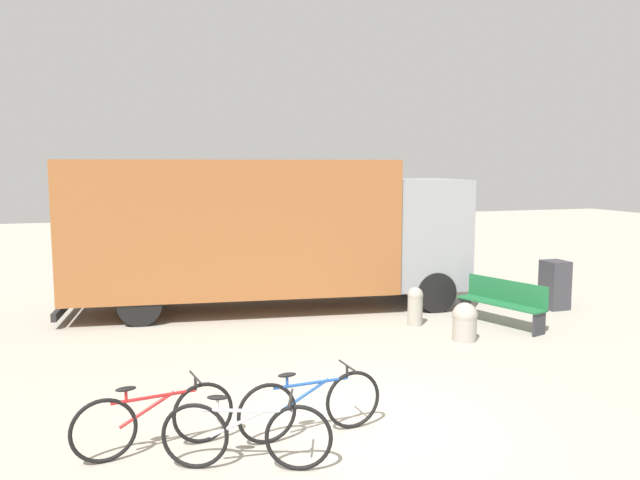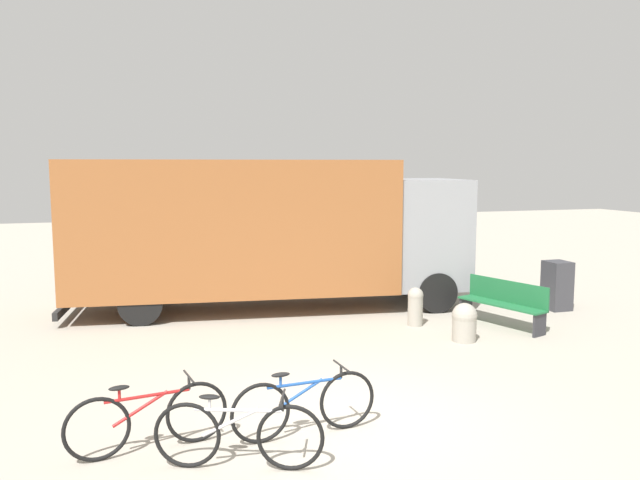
{
  "view_description": "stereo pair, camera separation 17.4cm",
  "coord_description": "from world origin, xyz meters",
  "px_view_note": "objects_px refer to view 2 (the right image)",
  "views": [
    {
      "loc": [
        -2.66,
        -6.78,
        3.12
      ],
      "look_at": [
        1.01,
        4.54,
        1.69
      ],
      "focal_mm": 35.0,
      "sensor_mm": 36.0,
      "label": 1
    },
    {
      "loc": [
        -2.5,
        -6.83,
        3.12
      ],
      "look_at": [
        1.01,
        4.54,
        1.69
      ],
      "focal_mm": 35.0,
      "sensor_mm": 36.0,
      "label": 2
    }
  ],
  "objects_px": {
    "park_bench": "(504,301)",
    "bollard_far_bench": "(415,305)",
    "bicycle_near": "(148,419)",
    "bollard_near_bench": "(464,322)",
    "bicycle_middle": "(238,434)",
    "bicycle_far": "(305,404)",
    "delivery_truck": "(266,228)",
    "utility_box": "(557,285)"
  },
  "relations": [
    {
      "from": "park_bench",
      "to": "bollard_far_bench",
      "type": "bearing_deg",
      "value": 53.19
    },
    {
      "from": "park_bench",
      "to": "bollard_far_bench",
      "type": "height_order",
      "value": "park_bench"
    },
    {
      "from": "bollard_far_bench",
      "to": "utility_box",
      "type": "bearing_deg",
      "value": 5.56
    },
    {
      "from": "bicycle_far",
      "to": "utility_box",
      "type": "relative_size",
      "value": 1.67
    },
    {
      "from": "bollard_near_bench",
      "to": "utility_box",
      "type": "bearing_deg",
      "value": 26.61
    },
    {
      "from": "delivery_truck",
      "to": "park_bench",
      "type": "relative_size",
      "value": 4.65
    },
    {
      "from": "utility_box",
      "to": "delivery_truck",
      "type": "bearing_deg",
      "value": 161.74
    },
    {
      "from": "delivery_truck",
      "to": "park_bench",
      "type": "height_order",
      "value": "delivery_truck"
    },
    {
      "from": "delivery_truck",
      "to": "bicycle_near",
      "type": "height_order",
      "value": "delivery_truck"
    },
    {
      "from": "bicycle_middle",
      "to": "delivery_truck",
      "type": "bearing_deg",
      "value": 95.62
    },
    {
      "from": "bicycle_near",
      "to": "bollard_near_bench",
      "type": "height_order",
      "value": "bicycle_near"
    },
    {
      "from": "park_bench",
      "to": "bicycle_far",
      "type": "xyz_separation_m",
      "value": [
        -5.05,
        -3.65,
        -0.11
      ]
    },
    {
      "from": "park_bench",
      "to": "bicycle_far",
      "type": "relative_size",
      "value": 1.06
    },
    {
      "from": "bollard_far_bench",
      "to": "delivery_truck",
      "type": "bearing_deg",
      "value": 136.58
    },
    {
      "from": "bicycle_near",
      "to": "delivery_truck",
      "type": "bearing_deg",
      "value": 58.32
    },
    {
      "from": "bollard_near_bench",
      "to": "bicycle_middle",
      "type": "bearing_deg",
      "value": -143.05
    },
    {
      "from": "bicycle_near",
      "to": "bollard_far_bench",
      "type": "xyz_separation_m",
      "value": [
        5.17,
        4.07,
        0.03
      ]
    },
    {
      "from": "bollard_near_bench",
      "to": "utility_box",
      "type": "distance_m",
      "value": 3.57
    },
    {
      "from": "park_bench",
      "to": "bicycle_far",
      "type": "bearing_deg",
      "value": 107.32
    },
    {
      "from": "delivery_truck",
      "to": "bollard_near_bench",
      "type": "relative_size",
      "value": 12.71
    },
    {
      "from": "park_bench",
      "to": "bicycle_middle",
      "type": "distance_m",
      "value": 7.27
    },
    {
      "from": "delivery_truck",
      "to": "park_bench",
      "type": "distance_m",
      "value": 5.15
    },
    {
      "from": "bicycle_middle",
      "to": "bicycle_far",
      "type": "distance_m",
      "value": 1.04
    },
    {
      "from": "bicycle_far",
      "to": "bollard_far_bench",
      "type": "bearing_deg",
      "value": 45.87
    },
    {
      "from": "bollard_near_bench",
      "to": "delivery_truck",
      "type": "bearing_deg",
      "value": 128.15
    },
    {
      "from": "bicycle_near",
      "to": "bollard_near_bench",
      "type": "distance_m",
      "value": 6.2
    },
    {
      "from": "park_bench",
      "to": "bicycle_far",
      "type": "distance_m",
      "value": 6.23
    },
    {
      "from": "bicycle_near",
      "to": "bicycle_far",
      "type": "bearing_deg",
      "value": -12.5
    },
    {
      "from": "bollard_near_bench",
      "to": "utility_box",
      "type": "height_order",
      "value": "utility_box"
    },
    {
      "from": "bollard_near_bench",
      "to": "park_bench",
      "type": "bearing_deg",
      "value": 29.35
    },
    {
      "from": "bicycle_far",
      "to": "utility_box",
      "type": "xyz_separation_m",
      "value": [
        6.97,
        4.53,
        0.15
      ]
    },
    {
      "from": "bicycle_middle",
      "to": "utility_box",
      "type": "bearing_deg",
      "value": 53.27
    },
    {
      "from": "park_bench",
      "to": "bicycle_middle",
      "type": "relative_size",
      "value": 1.12
    },
    {
      "from": "park_bench",
      "to": "bicycle_near",
      "type": "relative_size",
      "value": 1.07
    },
    {
      "from": "bicycle_near",
      "to": "bicycle_middle",
      "type": "xyz_separation_m",
      "value": [
        0.87,
        -0.69,
        0.0
      ]
    },
    {
      "from": "bollard_near_bench",
      "to": "bollard_far_bench",
      "type": "bearing_deg",
      "value": 105.76
    },
    {
      "from": "park_bench",
      "to": "bicycle_near",
      "type": "distance_m",
      "value": 7.66
    },
    {
      "from": "delivery_truck",
      "to": "bicycle_middle",
      "type": "distance_m",
      "value": 7.45
    },
    {
      "from": "park_bench",
      "to": "bicycle_middle",
      "type": "bearing_deg",
      "value": 106.94
    },
    {
      "from": "bicycle_middle",
      "to": "utility_box",
      "type": "xyz_separation_m",
      "value": [
        7.84,
        5.1,
        0.15
      ]
    },
    {
      "from": "delivery_truck",
      "to": "bicycle_near",
      "type": "distance_m",
      "value": 7.08
    },
    {
      "from": "utility_box",
      "to": "park_bench",
      "type": "bearing_deg",
      "value": -155.28
    }
  ]
}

